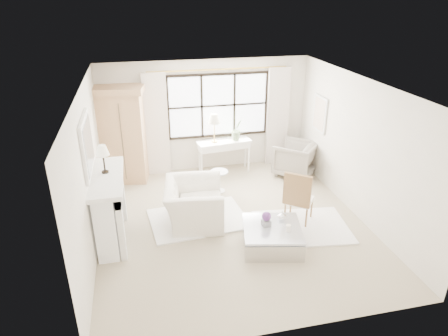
{
  "coord_description": "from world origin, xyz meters",
  "views": [
    {
      "loc": [
        -1.61,
        -6.44,
        4.19
      ],
      "look_at": [
        -0.12,
        0.2,
        1.11
      ],
      "focal_mm": 32.0,
      "sensor_mm": 36.0,
      "label": 1
    }
  ],
  "objects_px": {
    "club_armchair": "(194,203)",
    "coffee_table": "(272,237)",
    "armoire": "(122,134)",
    "console_table": "(224,156)"
  },
  "relations": [
    {
      "from": "club_armchair",
      "to": "coffee_table",
      "type": "distance_m",
      "value": 1.65
    },
    {
      "from": "armoire",
      "to": "coffee_table",
      "type": "height_order",
      "value": "armoire"
    },
    {
      "from": "club_armchair",
      "to": "coffee_table",
      "type": "relative_size",
      "value": 1.04
    },
    {
      "from": "club_armchair",
      "to": "coffee_table",
      "type": "bearing_deg",
      "value": -124.02
    },
    {
      "from": "coffee_table",
      "to": "club_armchair",
      "type": "bearing_deg",
      "value": 150.12
    },
    {
      "from": "console_table",
      "to": "armoire",
      "type": "bearing_deg",
      "value": 172.24
    },
    {
      "from": "armoire",
      "to": "console_table",
      "type": "height_order",
      "value": "armoire"
    },
    {
      "from": "console_table",
      "to": "club_armchair",
      "type": "xyz_separation_m",
      "value": [
        -1.08,
        -2.19,
        0.0
      ]
    },
    {
      "from": "console_table",
      "to": "coffee_table",
      "type": "relative_size",
      "value": 1.13
    },
    {
      "from": "club_armchair",
      "to": "armoire",
      "type": "bearing_deg",
      "value": 38.21
    }
  ]
}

